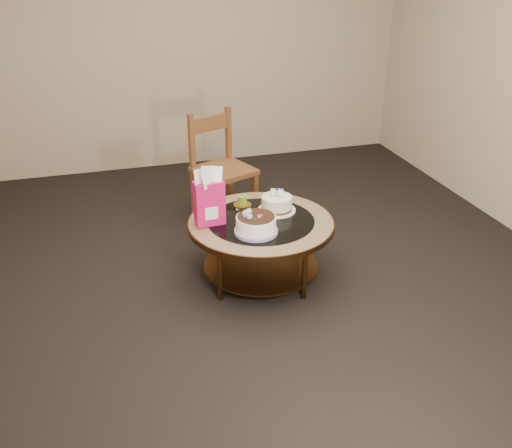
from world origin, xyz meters
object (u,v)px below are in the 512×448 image
object	(u,v)px
dining_chair	(221,168)
coffee_table	(261,230)
decorated_cake	(256,225)
cream_cake	(277,204)
gift_bag	(209,197)

from	to	relation	value
dining_chair	coffee_table	bearing A→B (deg)	-109.06
decorated_cake	dining_chair	bearing A→B (deg)	87.90
coffee_table	cream_cake	bearing A→B (deg)	36.62
gift_bag	decorated_cake	bearing A→B (deg)	-44.08
decorated_cake	cream_cake	xyz separation A→B (m)	(0.24, 0.28, -0.00)
decorated_cake	cream_cake	distance (m)	0.37
decorated_cake	dining_chair	xyz separation A→B (m)	(0.04, 1.18, -0.04)
coffee_table	decorated_cake	world-z (taller)	decorated_cake
gift_bag	dining_chair	xyz separation A→B (m)	(0.30, 0.96, -0.18)
gift_bag	cream_cake	bearing A→B (deg)	3.61
coffee_table	gift_bag	bearing A→B (deg)	171.63
cream_cake	decorated_cake	bearing A→B (deg)	-108.15
gift_bag	coffee_table	bearing A→B (deg)	-11.68
decorated_cake	gift_bag	world-z (taller)	gift_bag
coffee_table	decorated_cake	bearing A→B (deg)	-117.20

